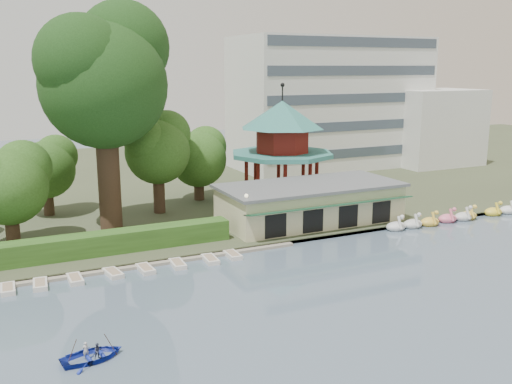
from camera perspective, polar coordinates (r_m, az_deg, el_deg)
ground_plane at (r=36.74m, az=9.49°, el=-13.49°), size 220.00×220.00×0.00m
shore at (r=82.75m, az=-11.40°, el=1.21°), size 220.00×70.00×0.40m
embankment at (r=50.75m, az=-1.71°, el=-5.72°), size 220.00×0.60×0.30m
dock at (r=47.43m, az=-15.18°, el=-7.52°), size 34.00×1.60×0.24m
boathouse at (r=58.57m, az=5.42°, el=-1.04°), size 18.60×9.39×3.90m
pavilion at (r=67.23m, az=2.61°, el=5.18°), size 12.40×12.40×13.50m
office_building at (r=92.19m, az=9.13°, el=8.41°), size 38.00×18.00×20.00m
hedge at (r=49.81m, az=-19.36°, el=-5.40°), size 30.00×2.00×1.80m
lamp_post at (r=51.95m, az=-0.97°, el=-1.62°), size 0.36×0.36×4.28m
big_tree at (r=56.09m, az=-14.92°, el=11.44°), size 13.07×12.18×21.89m
small_trees at (r=59.58m, az=-18.13°, el=2.41°), size 39.80×16.84×11.00m
swan_boats at (r=65.01m, az=20.48°, el=-2.22°), size 20.21×2.05×1.92m
moored_rowboats at (r=45.87m, az=-17.35°, el=-8.28°), size 27.26×2.69×0.36m
rowboat_with_passengers at (r=34.06m, az=-16.09°, el=-15.08°), size 5.20×4.02×2.01m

